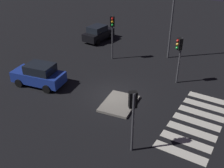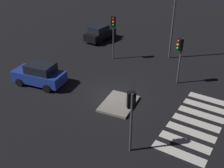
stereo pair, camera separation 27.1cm
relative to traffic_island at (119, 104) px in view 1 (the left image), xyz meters
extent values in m
plane|color=black|center=(0.91, 1.18, -0.09)|extent=(80.00, 80.00, 0.00)
cube|color=gray|center=(0.00, 0.00, 0.00)|extent=(3.36, 2.71, 0.18)
cube|color=#1E389E|center=(-0.86, 7.31, 0.66)|extent=(2.61, 4.62, 0.89)
cube|color=black|center=(-0.81, 7.05, 1.47)|extent=(2.07, 2.50, 0.72)
cylinder|color=black|center=(-2.00, 8.48, 0.26)|extent=(0.38, 0.74, 0.70)
cylinder|color=black|center=(-0.19, 8.80, 0.26)|extent=(0.38, 0.74, 0.70)
cylinder|color=black|center=(-1.52, 5.82, 0.26)|extent=(0.38, 0.74, 0.70)
cylinder|color=black|center=(0.29, 6.14, 0.26)|extent=(0.38, 0.74, 0.70)
sphere|color=#F2EABF|center=(-1.74, 9.32, 0.66)|extent=(0.23, 0.23, 0.23)
sphere|color=#F2EABF|center=(-0.73, 9.50, 0.66)|extent=(0.23, 0.23, 0.23)
cube|color=black|center=(10.86, 9.13, 0.63)|extent=(4.23, 2.00, 0.85)
cube|color=black|center=(10.61, 9.14, 1.39)|extent=(2.21, 1.73, 0.69)
cylinder|color=black|center=(12.19, 9.93, 0.24)|extent=(0.68, 0.28, 0.67)
cylinder|color=black|center=(12.10, 8.19, 0.24)|extent=(0.68, 0.28, 0.67)
cylinder|color=black|center=(9.63, 10.07, 0.24)|extent=(0.68, 0.28, 0.67)
cylinder|color=black|center=(9.54, 8.33, 0.24)|extent=(0.68, 0.28, 0.67)
sphere|color=#F2EABF|center=(12.92, 9.51, 0.63)|extent=(0.22, 0.22, 0.22)
sphere|color=#F2EABF|center=(12.87, 8.53, 0.63)|extent=(0.22, 0.22, 0.22)
cylinder|color=#47474C|center=(5.55, -2.49, 1.92)|extent=(0.14, 0.14, 4.02)
cube|color=black|center=(5.41, -2.38, 3.45)|extent=(0.52, 0.54, 0.96)
sphere|color=red|center=(5.26, -2.25, 3.75)|extent=(0.22, 0.22, 0.22)
sphere|color=orange|center=(5.26, -2.25, 3.45)|extent=(0.22, 0.22, 0.22)
sphere|color=green|center=(5.26, -2.25, 3.15)|extent=(0.22, 0.22, 0.22)
cylinder|color=#47474C|center=(7.02, 4.87, 2.12)|extent=(0.14, 0.14, 4.43)
cube|color=black|center=(6.86, 4.78, 3.86)|extent=(0.50, 0.54, 0.96)
sphere|color=red|center=(6.69, 4.67, 4.16)|extent=(0.22, 0.22, 0.22)
sphere|color=orange|center=(6.69, 4.67, 3.86)|extent=(0.22, 0.22, 0.22)
sphere|color=green|center=(6.69, 4.67, 3.56)|extent=(0.22, 0.22, 0.22)
cylinder|color=#47474C|center=(-3.83, -3.07, 1.87)|extent=(0.14, 0.14, 3.91)
cube|color=black|center=(-3.69, -2.95, 3.34)|extent=(0.53, 0.54, 0.96)
sphere|color=red|center=(-3.55, -2.82, 3.64)|extent=(0.22, 0.22, 0.22)
sphere|color=orange|center=(-3.55, -2.82, 3.34)|extent=(0.22, 0.22, 0.22)
sphere|color=green|center=(-3.55, -2.82, 3.04)|extent=(0.22, 0.22, 0.22)
cylinder|color=#47474C|center=(10.26, 0.11, 3.90)|extent=(0.18, 0.18, 7.99)
cube|color=silver|center=(-2.54, -5.58, -0.08)|extent=(0.70, 3.20, 0.02)
cube|color=silver|center=(-1.39, -5.58, -0.08)|extent=(0.70, 3.20, 0.02)
cube|color=silver|center=(-0.24, -5.58, -0.08)|extent=(0.70, 3.20, 0.02)
cube|color=silver|center=(0.91, -5.58, -0.08)|extent=(0.70, 3.20, 0.02)
cube|color=silver|center=(2.06, -5.58, -0.08)|extent=(0.70, 3.20, 0.02)
cube|color=silver|center=(3.21, -5.58, -0.08)|extent=(0.70, 3.20, 0.02)
cube|color=silver|center=(4.36, -5.58, -0.08)|extent=(0.70, 3.20, 0.02)
camera|label=1|loc=(-14.63, -8.31, 11.07)|focal=43.04mm
camera|label=2|loc=(-14.49, -8.54, 11.07)|focal=43.04mm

